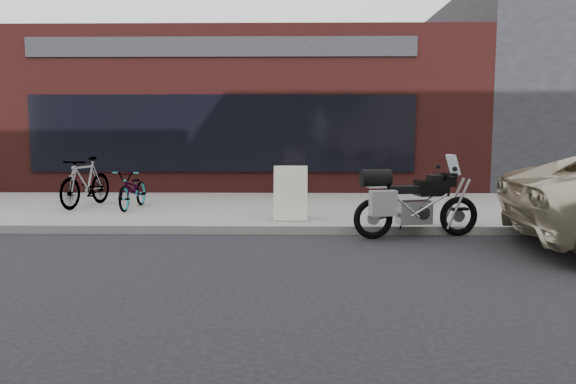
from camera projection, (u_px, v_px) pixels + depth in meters
The scene contains 7 objects.
ground at pixel (299, 309), 5.78m from camera, with size 120.00×120.00×0.00m, color black.
near_sidewalk at pixel (298, 206), 12.72m from camera, with size 44.00×6.00×0.15m, color gray.
storefront at pixel (241, 116), 19.44m from camera, with size 14.00×10.07×4.50m.
motorcycle at pixel (409, 202), 9.44m from camera, with size 2.21×0.98×1.41m.
bicycle_front at pixel (133, 189), 11.85m from camera, with size 0.54×1.54×0.81m, color gray.
bicycle_rear at pixel (86, 182), 12.10m from camera, with size 0.50×1.78×1.07m, color gray.
sandwich_sign at pixel (291, 192), 10.47m from camera, with size 0.63×0.58×1.00m.
Camera 1 is at (-0.02, -5.60, 1.86)m, focal length 35.00 mm.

